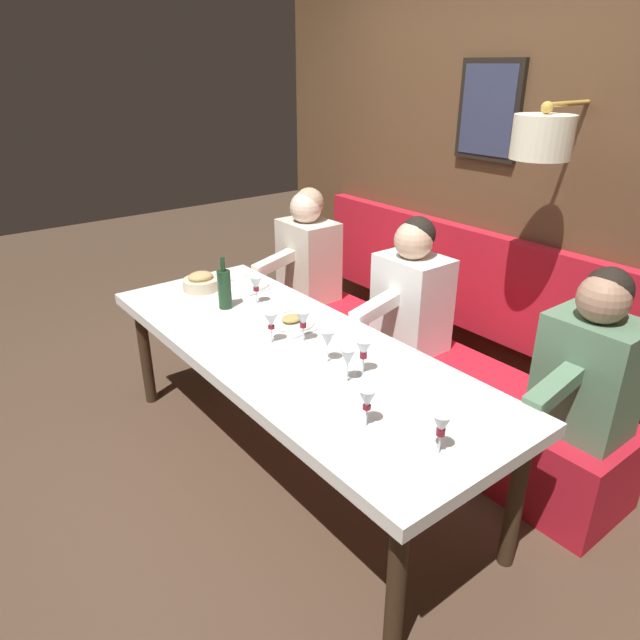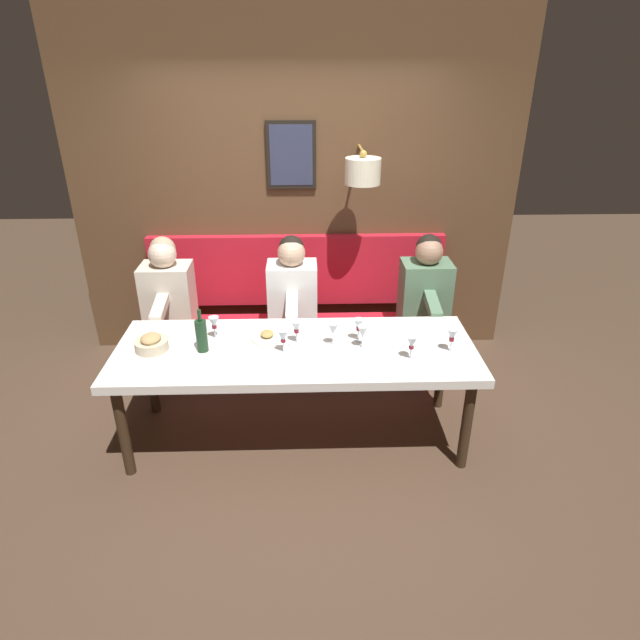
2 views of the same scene
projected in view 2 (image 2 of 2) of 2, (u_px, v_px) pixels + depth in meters
ground_plane at (298, 436)px, 3.95m from camera, size 12.00×12.00×0.00m
dining_table at (296, 356)px, 3.65m from camera, size 0.90×2.43×0.74m
banquette_bench at (298, 350)px, 4.65m from camera, size 0.52×2.63×0.45m
back_wall_panel at (297, 202)px, 4.66m from camera, size 0.59×3.83×2.90m
diner_nearest at (426, 285)px, 4.41m from camera, size 0.60×0.40×0.79m
diner_near at (292, 287)px, 4.38m from camera, size 0.60×0.40×0.79m
diner_middle at (167, 288)px, 4.35m from camera, size 0.60×0.40×0.79m
place_setting_0 at (267, 336)px, 3.74m from camera, size 0.24×0.32×0.05m
place_setting_1 at (179, 330)px, 3.84m from camera, size 0.24×0.32×0.01m
wine_glass_0 at (412, 343)px, 3.43m from camera, size 0.07×0.07×0.16m
wine_glass_1 at (363, 332)px, 3.57m from camera, size 0.07×0.07×0.16m
wine_glass_2 at (359, 326)px, 3.66m from camera, size 0.07×0.07×0.16m
wine_glass_3 at (283, 337)px, 3.51m from camera, size 0.07×0.07×0.16m
wine_glass_4 at (333, 330)px, 3.60m from camera, size 0.07×0.07×0.16m
wine_glass_5 at (452, 336)px, 3.53m from camera, size 0.07×0.07×0.16m
wine_glass_6 at (214, 323)px, 3.69m from camera, size 0.07×0.07×0.16m
wine_glass_7 at (296, 328)px, 3.63m from camera, size 0.07×0.07×0.16m
wine_bottle at (201, 335)px, 3.53m from camera, size 0.08×0.08×0.30m
bread_bowl at (151, 344)px, 3.57m from camera, size 0.22×0.22×0.12m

